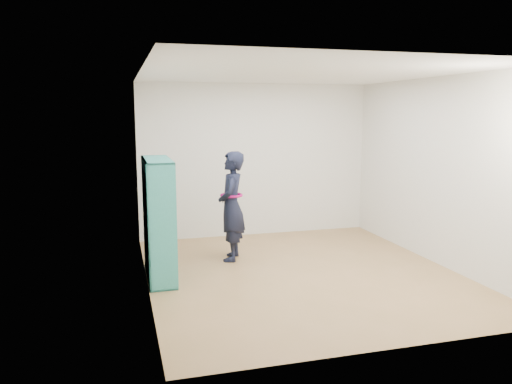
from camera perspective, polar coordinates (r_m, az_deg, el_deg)
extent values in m
plane|color=olive|center=(6.75, 5.22, -9.21)|extent=(4.50, 4.50, 0.00)
plane|color=white|center=(6.43, 5.56, 13.39)|extent=(4.50, 4.50, 0.00)
cube|color=silver|center=(6.04, -12.62, 1.14)|extent=(0.02, 4.50, 2.60)
cube|color=silver|center=(7.41, 20.00, 2.24)|extent=(0.02, 4.50, 2.60)
cube|color=silver|center=(8.58, 0.01, 3.64)|extent=(4.00, 0.02, 2.60)
cube|color=silver|center=(4.46, 15.77, -1.75)|extent=(4.00, 0.02, 2.60)
cube|color=teal|center=(5.95, -10.63, -4.12)|extent=(0.34, 0.02, 1.54)
cube|color=teal|center=(7.05, -11.44, -2.09)|extent=(0.34, 0.02, 1.54)
cube|color=teal|center=(6.70, -10.87, -9.36)|extent=(0.34, 1.15, 0.02)
cube|color=teal|center=(6.39, -11.27, 3.63)|extent=(0.34, 1.15, 0.02)
cube|color=teal|center=(6.49, -12.44, -3.08)|extent=(0.02, 1.15, 1.54)
cube|color=teal|center=(6.32, -10.93, -3.36)|extent=(0.31, 0.02, 1.49)
cube|color=teal|center=(6.68, -11.19, -2.70)|extent=(0.31, 0.02, 1.49)
cube|color=teal|center=(6.59, -10.97, -6.19)|extent=(0.31, 1.10, 0.02)
cube|color=teal|center=(6.50, -11.07, -3.02)|extent=(0.31, 1.10, 0.02)
cube|color=teal|center=(6.43, -11.17, 0.22)|extent=(0.31, 1.10, 0.02)
cube|color=beige|center=(6.33, -10.42, -9.97)|extent=(0.21, 0.13, 0.05)
cube|color=black|center=(6.14, -10.41, -5.81)|extent=(0.17, 0.15, 0.28)
cube|color=maroon|center=(6.06, -10.51, -2.55)|extent=(0.17, 0.15, 0.25)
cube|color=silver|center=(6.06, -10.72, 0.20)|extent=(0.21, 0.13, 0.08)
cube|color=navy|center=(6.61, -10.61, -8.49)|extent=(0.17, 0.15, 0.20)
cube|color=brown|center=(6.50, -10.71, -5.09)|extent=(0.17, 0.15, 0.26)
cube|color=#BFB28C|center=(6.49, -10.90, -2.69)|extent=(0.21, 0.13, 0.05)
cube|color=#26594C|center=(6.36, -10.91, 1.50)|extent=(0.17, 0.15, 0.28)
cube|color=beige|center=(6.96, -10.88, -7.49)|extent=(0.17, 0.15, 0.22)
cube|color=black|center=(6.93, -11.07, -5.10)|extent=(0.21, 0.13, 0.05)
cube|color=maroon|center=(6.78, -11.07, -1.41)|extent=(0.17, 0.15, 0.23)
cube|color=silver|center=(6.73, -11.17, 1.71)|extent=(0.17, 0.15, 0.23)
imported|color=black|center=(7.15, -2.81, -1.63)|extent=(0.54, 0.66, 1.57)
torus|color=#B00D66|center=(7.12, -2.82, -0.36)|extent=(0.41, 0.41, 0.04)
cube|color=silver|center=(7.22, -3.85, -0.70)|extent=(0.01, 0.11, 0.14)
cube|color=black|center=(7.22, -3.85, -0.70)|extent=(0.01, 0.10, 0.14)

